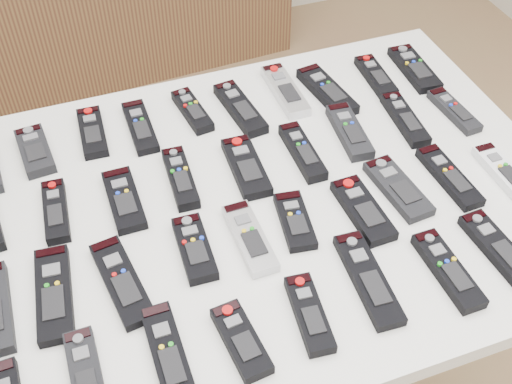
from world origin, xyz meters
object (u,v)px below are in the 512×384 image
object	(u,v)px
remote_21	(122,281)
remote_26	(398,188)
remote_24	(295,221)
remote_36	(498,248)
remote_5	(240,108)
remote_25	(363,210)
remote_27	(449,177)
remote_4	(192,111)
remote_8	(376,76)
remote_15	(302,152)
table	(256,218)
remote_11	(56,211)
remote_1	(35,151)
remote_35	(448,270)
remote_31	(169,355)
remote_2	(92,132)
remote_30	(86,378)
remote_33	(309,314)
remote_17	(405,119)
remote_18	(454,111)
remote_34	(368,279)
remote_6	(285,91)
remote_28	(503,173)
remote_12	(124,200)
remote_14	(246,167)
remote_32	(241,340)
remote_22	(195,248)
remote_16	(349,131)
remote_7	(327,91)
remote_13	(181,178)
remote_20	(54,294)
remote_23	(250,238)
remote_9	(414,68)

from	to	relation	value
remote_21	remote_26	distance (m)	0.57
remote_24	remote_36	xyz separation A→B (m)	(0.32, -0.19, 0.00)
remote_5	remote_25	xyz separation A→B (m)	(0.12, -0.38, -0.00)
remote_27	remote_4	bearing A→B (deg)	136.19
remote_8	remote_15	bearing A→B (deg)	-142.04
table	remote_11	world-z (taller)	remote_11
remote_1	remote_35	world-z (taller)	same
remote_25	remote_31	bearing A→B (deg)	-159.70
remote_2	remote_27	distance (m)	0.77
remote_30	remote_33	bearing A→B (deg)	-1.89
remote_17	remote_8	bearing A→B (deg)	89.54
remote_15	remote_18	world-z (taller)	remote_15
remote_11	remote_25	world-z (taller)	same
remote_25	remote_34	size ratio (longest dim) A/B	0.83
remote_6	remote_28	bearing A→B (deg)	-51.79
remote_12	remote_18	world-z (taller)	remote_12
remote_11	remote_14	bearing A→B (deg)	2.29
remote_17	remote_32	xyz separation A→B (m)	(-0.53, -0.41, 0.00)
remote_2	remote_36	size ratio (longest dim) A/B	0.90
remote_24	remote_22	bearing A→B (deg)	-171.56
remote_16	table	bearing A→B (deg)	-151.41
remote_12	remote_36	size ratio (longest dim) A/B	0.94
remote_11	remote_21	bearing A→B (deg)	-63.82
remote_7	remote_18	size ratio (longest dim) A/B	1.21
remote_25	remote_34	xyz separation A→B (m)	(-0.06, -0.15, -0.00)
remote_13	remote_16	distance (m)	0.39
remote_20	remote_31	xyz separation A→B (m)	(0.16, -0.18, -0.00)
remote_34	table	bearing A→B (deg)	117.49
remote_20	remote_25	world-z (taller)	same
remote_22	remote_1	bearing A→B (deg)	125.85
remote_18	remote_1	bearing A→B (deg)	164.79
remote_33	remote_23	bearing A→B (deg)	107.22
remote_18	remote_27	size ratio (longest dim) A/B	0.87
remote_5	remote_22	size ratio (longest dim) A/B	1.26
remote_18	remote_13	bearing A→B (deg)	176.25
remote_18	remote_33	world-z (taller)	remote_33
table	remote_28	size ratio (longest dim) A/B	7.67
remote_9	remote_15	bearing A→B (deg)	-150.78
remote_17	remote_24	xyz separation A→B (m)	(-0.35, -0.20, -0.00)
remote_15	remote_26	size ratio (longest dim) A/B	1.01
remote_1	remote_26	world-z (taller)	remote_1
remote_6	remote_21	bearing A→B (deg)	-138.89
remote_12	remote_26	size ratio (longest dim) A/B	0.96
remote_8	remote_31	distance (m)	0.87
remote_18	remote_27	world-z (taller)	remote_27
remote_15	remote_20	size ratio (longest dim) A/B	0.87
remote_7	remote_36	bearing A→B (deg)	-87.50
remote_34	remote_12	bearing A→B (deg)	140.65
remote_5	remote_11	world-z (taller)	remote_5
remote_2	remote_7	size ratio (longest dim) A/B	0.83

